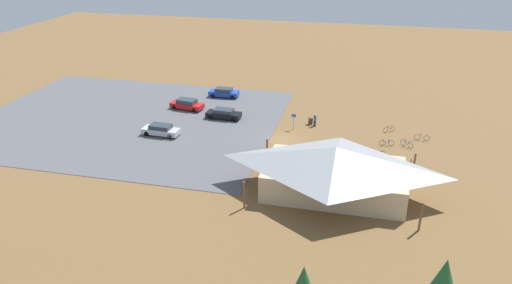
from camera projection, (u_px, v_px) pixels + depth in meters
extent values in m
plane|color=brown|center=(283.00, 139.00, 59.54)|extent=(160.00, 160.00, 0.00)
cube|color=#56565B|center=(128.00, 119.00, 65.80)|extent=(40.73, 32.54, 0.05)
cube|color=#C6B28E|center=(334.00, 179.00, 47.22)|extent=(13.58, 7.80, 2.80)
pyramid|color=#93999E|center=(336.00, 157.00, 46.22)|extent=(16.09, 10.32, 2.08)
cylinder|color=brown|center=(414.00, 166.00, 49.95)|extent=(0.20, 0.20, 2.80)
cylinder|color=brown|center=(267.00, 150.00, 53.30)|extent=(0.20, 0.20, 2.80)
cylinder|color=brown|center=(421.00, 217.00, 41.15)|extent=(0.20, 0.20, 2.80)
cylinder|color=brown|center=(244.00, 195.00, 44.49)|extent=(0.20, 0.20, 2.80)
cylinder|color=brown|center=(311.00, 121.00, 63.90)|extent=(0.60, 0.60, 0.90)
cylinder|color=#99999E|center=(294.00, 121.00, 62.03)|extent=(0.08, 0.08, 2.20)
cube|color=#1959B2|center=(294.00, 116.00, 61.70)|extent=(0.56, 0.04, 0.40)
torus|color=black|center=(386.00, 130.00, 61.39)|extent=(0.60, 0.40, 0.69)
torus|color=black|center=(392.00, 129.00, 61.68)|extent=(0.60, 0.40, 0.69)
cylinder|color=orange|center=(389.00, 129.00, 61.49)|extent=(0.78, 0.51, 0.04)
cylinder|color=orange|center=(388.00, 128.00, 61.40)|extent=(0.04, 0.04, 0.41)
cube|color=black|center=(388.00, 127.00, 61.31)|extent=(0.21, 0.17, 0.05)
cylinder|color=orange|center=(392.00, 127.00, 61.56)|extent=(0.04, 0.04, 0.44)
cylinder|color=black|center=(392.00, 126.00, 61.47)|extent=(0.28, 0.42, 0.03)
torus|color=black|center=(403.00, 142.00, 57.75)|extent=(0.62, 0.50, 0.76)
torus|color=black|center=(410.00, 145.00, 57.02)|extent=(0.62, 0.50, 0.76)
cylinder|color=#197A7F|center=(407.00, 143.00, 57.33)|extent=(0.75, 0.61, 0.04)
cylinder|color=#197A7F|center=(406.00, 142.00, 57.42)|extent=(0.04, 0.04, 0.46)
cube|color=black|center=(406.00, 140.00, 57.33)|extent=(0.21, 0.19, 0.05)
cylinder|color=#197A7F|center=(410.00, 143.00, 56.98)|extent=(0.04, 0.04, 0.54)
cylinder|color=black|center=(410.00, 141.00, 56.87)|extent=(0.32, 0.40, 0.03)
torus|color=black|center=(383.00, 153.00, 55.07)|extent=(0.44, 0.55, 0.66)
torus|color=black|center=(377.00, 156.00, 54.50)|extent=(0.44, 0.55, 0.66)
cylinder|color=red|center=(380.00, 154.00, 54.74)|extent=(0.59, 0.75, 0.04)
cylinder|color=red|center=(381.00, 153.00, 54.80)|extent=(0.04, 0.04, 0.41)
cube|color=black|center=(381.00, 151.00, 54.72)|extent=(0.19, 0.21, 0.05)
cylinder|color=red|center=(378.00, 154.00, 54.46)|extent=(0.04, 0.04, 0.47)
cylinder|color=black|center=(378.00, 152.00, 54.36)|extent=(0.40, 0.32, 0.03)
torus|color=black|center=(421.00, 170.00, 51.27)|extent=(0.40, 0.64, 0.72)
torus|color=black|center=(416.00, 173.00, 50.57)|extent=(0.40, 0.64, 0.72)
cylinder|color=#722D9E|center=(419.00, 171.00, 50.87)|extent=(0.53, 0.86, 0.04)
cylinder|color=#722D9E|center=(420.00, 169.00, 50.95)|extent=(0.04, 0.04, 0.44)
cube|color=black|center=(420.00, 168.00, 50.86)|extent=(0.17, 0.21, 0.05)
cylinder|color=#722D9E|center=(417.00, 171.00, 50.55)|extent=(0.04, 0.04, 0.45)
cylinder|color=black|center=(417.00, 169.00, 50.45)|extent=(0.43, 0.27, 0.03)
torus|color=black|center=(417.00, 137.00, 59.25)|extent=(0.72, 0.09, 0.72)
torus|color=black|center=(427.00, 138.00, 58.95)|extent=(0.72, 0.09, 0.72)
cylinder|color=#B7B7BC|center=(422.00, 137.00, 59.05)|extent=(0.99, 0.10, 0.04)
cylinder|color=#B7B7BC|center=(421.00, 136.00, 59.06)|extent=(0.04, 0.04, 0.45)
cube|color=black|center=(421.00, 134.00, 58.97)|extent=(0.21, 0.09, 0.05)
cylinder|color=#B7B7BC|center=(426.00, 136.00, 58.88)|extent=(0.04, 0.04, 0.51)
cylinder|color=black|center=(426.00, 134.00, 58.77)|extent=(0.07, 0.48, 0.03)
torus|color=black|center=(411.00, 162.00, 53.06)|extent=(0.09, 0.71, 0.71)
torus|color=black|center=(411.00, 166.00, 52.21)|extent=(0.09, 0.71, 0.71)
cylinder|color=black|center=(411.00, 163.00, 52.58)|extent=(0.10, 0.90, 0.04)
cylinder|color=black|center=(411.00, 161.00, 52.70)|extent=(0.04, 0.04, 0.42)
cube|color=black|center=(411.00, 160.00, 52.61)|extent=(0.09, 0.21, 0.05)
cylinder|color=black|center=(411.00, 163.00, 52.19)|extent=(0.04, 0.04, 0.48)
cylinder|color=black|center=(411.00, 161.00, 52.09)|extent=(0.48, 0.07, 0.03)
torus|color=black|center=(398.00, 172.00, 50.96)|extent=(0.63, 0.39, 0.71)
torus|color=black|center=(405.00, 170.00, 51.21)|extent=(0.63, 0.39, 0.71)
cylinder|color=#1E7F38|center=(402.00, 170.00, 51.04)|extent=(0.78, 0.48, 0.04)
cylinder|color=#1E7F38|center=(400.00, 170.00, 50.96)|extent=(0.04, 0.04, 0.38)
cube|color=black|center=(400.00, 168.00, 50.88)|extent=(0.21, 0.17, 0.05)
cylinder|color=#1E7F38|center=(405.00, 169.00, 51.10)|extent=(0.04, 0.04, 0.44)
cylinder|color=black|center=(405.00, 167.00, 51.01)|extent=(0.27, 0.43, 0.03)
torus|color=black|center=(391.00, 143.00, 57.62)|extent=(0.71, 0.11, 0.71)
torus|color=black|center=(383.00, 143.00, 57.75)|extent=(0.71, 0.11, 0.71)
cylinder|color=#2347B7|center=(387.00, 142.00, 57.64)|extent=(0.94, 0.13, 0.04)
cylinder|color=#2347B7|center=(389.00, 142.00, 57.59)|extent=(0.04, 0.04, 0.39)
cube|color=black|center=(389.00, 140.00, 57.51)|extent=(0.21, 0.10, 0.05)
cylinder|color=#2347B7|center=(384.00, 141.00, 57.65)|extent=(0.04, 0.04, 0.42)
cylinder|color=black|center=(384.00, 140.00, 57.56)|extent=(0.08, 0.48, 0.03)
cube|color=red|center=(187.00, 105.00, 69.05)|extent=(5.00, 2.57, 0.67)
cube|color=#2D3842|center=(187.00, 101.00, 68.79)|extent=(2.89, 2.03, 0.59)
cylinder|color=black|center=(174.00, 107.00, 69.01)|extent=(0.67, 0.31, 0.64)
cylinder|color=black|center=(180.00, 104.00, 70.40)|extent=(0.67, 0.31, 0.64)
cylinder|color=black|center=(194.00, 110.00, 67.89)|extent=(0.67, 0.31, 0.64)
cylinder|color=black|center=(200.00, 106.00, 69.28)|extent=(0.67, 0.31, 0.64)
cube|color=black|center=(224.00, 115.00, 65.68)|extent=(4.80, 1.98, 0.64)
cube|color=#2D3842|center=(224.00, 111.00, 65.44)|extent=(2.71, 1.69, 0.50)
cylinder|color=black|center=(211.00, 117.00, 65.45)|extent=(0.65, 0.24, 0.64)
cylinder|color=black|center=(215.00, 113.00, 66.87)|extent=(0.65, 0.24, 0.64)
cylinder|color=black|center=(233.00, 119.00, 64.68)|extent=(0.65, 0.24, 0.64)
cylinder|color=black|center=(237.00, 115.00, 66.09)|extent=(0.65, 0.24, 0.64)
cube|color=#BCBCC1|center=(161.00, 131.00, 60.42)|extent=(4.80, 2.01, 0.66)
cube|color=#2D3842|center=(161.00, 127.00, 60.18)|extent=(2.71, 1.70, 0.53)
cylinder|color=black|center=(147.00, 134.00, 60.24)|extent=(0.65, 0.25, 0.64)
cylinder|color=black|center=(153.00, 129.00, 61.61)|extent=(0.65, 0.25, 0.64)
cylinder|color=black|center=(170.00, 136.00, 59.42)|extent=(0.65, 0.25, 0.64)
cylinder|color=black|center=(175.00, 132.00, 60.80)|extent=(0.65, 0.25, 0.64)
cube|color=#1E42B2|center=(224.00, 93.00, 73.96)|extent=(4.58, 1.86, 0.68)
cube|color=#2D3842|center=(224.00, 90.00, 73.71)|extent=(2.57, 1.61, 0.50)
cylinder|color=black|center=(213.00, 96.00, 73.67)|extent=(0.64, 0.23, 0.64)
cylinder|color=black|center=(216.00, 93.00, 75.05)|extent=(0.64, 0.23, 0.64)
cylinder|color=black|center=(232.00, 97.00, 73.07)|extent=(0.64, 0.23, 0.64)
cylinder|color=black|center=(235.00, 94.00, 74.44)|extent=(0.64, 0.23, 0.64)
cube|color=#2D3347|center=(342.00, 149.00, 56.05)|extent=(0.40, 0.38, 0.84)
cylinder|color=yellow|center=(342.00, 143.00, 55.74)|extent=(0.36, 0.36, 0.68)
sphere|color=tan|center=(342.00, 139.00, 55.55)|extent=(0.24, 0.24, 0.24)
cube|color=#2D3347|center=(315.00, 123.00, 63.32)|extent=(0.33, 0.38, 0.84)
cylinder|color=blue|center=(315.00, 118.00, 63.02)|extent=(0.36, 0.36, 0.60)
sphere|color=tan|center=(315.00, 115.00, 62.85)|extent=(0.24, 0.24, 0.24)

